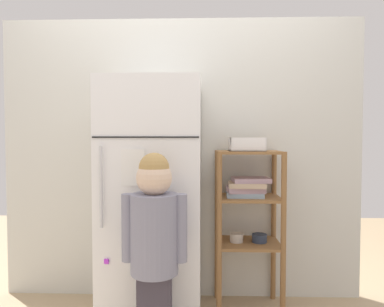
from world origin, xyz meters
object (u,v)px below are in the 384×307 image
object	(u,v)px
pantry_shelf_unit	(248,206)
fruit_bin	(246,146)
refrigerator	(153,199)
child_standing	(154,233)

from	to	relation	value
pantry_shelf_unit	fruit_bin	distance (m)	0.41
refrigerator	child_standing	xyz separation A→B (m)	(0.07, -0.43, -0.11)
pantry_shelf_unit	fruit_bin	world-z (taller)	fruit_bin
pantry_shelf_unit	child_standing	bearing A→B (deg)	-136.59
pantry_shelf_unit	fruit_bin	xyz separation A→B (m)	(-0.01, -0.00, 0.41)
refrigerator	child_standing	world-z (taller)	refrigerator
child_standing	fruit_bin	world-z (taller)	fruit_bin
child_standing	pantry_shelf_unit	size ratio (longest dim) A/B	1.01
refrigerator	fruit_bin	distance (m)	0.72
refrigerator	pantry_shelf_unit	xyz separation A→B (m)	(0.64, 0.11, -0.06)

